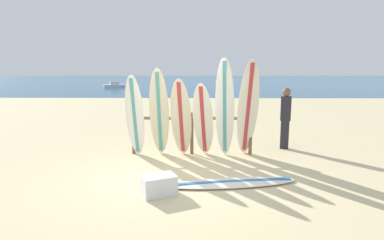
# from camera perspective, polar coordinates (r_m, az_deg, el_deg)

# --- Properties ---
(ground_plane) EXTENTS (120.00, 120.00, 0.00)m
(ground_plane) POSITION_cam_1_polar(r_m,az_deg,el_deg) (6.80, -4.02, -10.10)
(ground_plane) COLOR beige
(ocean_water) EXTENTS (120.00, 80.00, 0.01)m
(ocean_water) POSITION_cam_1_polar(r_m,az_deg,el_deg) (64.43, 0.44, 7.30)
(ocean_water) COLOR #1E5984
(ocean_water) RESTS_ON ground
(surfboard_rack) EXTENTS (3.22, 0.09, 1.12)m
(surfboard_rack) POSITION_cam_1_polar(r_m,az_deg,el_deg) (8.30, -0.03, -1.26)
(surfboard_rack) COLOR brown
(surfboard_rack) RESTS_ON ground
(surfboard_leaning_far_left) EXTENTS (0.52, 0.57, 2.12)m
(surfboard_leaning_far_left) POSITION_cam_1_polar(r_m,az_deg,el_deg) (8.14, -10.37, 0.71)
(surfboard_leaning_far_left) COLOR white
(surfboard_leaning_far_left) RESTS_ON ground
(surfboard_leaning_left) EXTENTS (0.51, 0.90, 2.29)m
(surfboard_leaning_left) POSITION_cam_1_polar(r_m,az_deg,el_deg) (7.96, -5.98, 1.23)
(surfboard_leaning_left) COLOR beige
(surfboard_leaning_left) RESTS_ON ground
(surfboard_leaning_center_left) EXTENTS (0.62, 0.78, 2.04)m
(surfboard_leaning_center_left) POSITION_cam_1_polar(r_m,az_deg,el_deg) (7.98, -2.00, 0.37)
(surfboard_leaning_center_left) COLOR beige
(surfboard_leaning_center_left) RESTS_ON ground
(surfboard_leaning_center) EXTENTS (0.66, 0.86, 1.93)m
(surfboard_leaning_center) POSITION_cam_1_polar(r_m,az_deg,el_deg) (7.97, 2.03, -0.02)
(surfboard_leaning_center) COLOR white
(surfboard_leaning_center) RESTS_ON ground
(surfboard_leaning_center_right) EXTENTS (0.59, 0.69, 2.56)m
(surfboard_leaning_center_right) POSITION_cam_1_polar(r_m,az_deg,el_deg) (7.93, 5.98, 2.16)
(surfboard_leaning_center_right) COLOR white
(surfboard_leaning_center_right) RESTS_ON ground
(surfboard_leaning_right) EXTENTS (0.56, 0.95, 2.51)m
(surfboard_leaning_right) POSITION_cam_1_polar(r_m,az_deg,el_deg) (8.03, 10.14, 2.00)
(surfboard_leaning_right) COLOR silver
(surfboard_leaning_right) RESTS_ON ground
(surfboard_lying_on_sand) EXTENTS (2.63, 0.97, 0.08)m
(surfboard_lying_on_sand) POSITION_cam_1_polar(r_m,az_deg,el_deg) (6.35, 7.49, -11.26)
(surfboard_lying_on_sand) COLOR white
(surfboard_lying_on_sand) RESTS_ON ground
(beachgoer_standing) EXTENTS (0.31, 0.23, 1.73)m
(beachgoer_standing) POSITION_cam_1_polar(r_m,az_deg,el_deg) (9.21, 16.64, 0.78)
(beachgoer_standing) COLOR #26262D
(beachgoer_standing) RESTS_ON ground
(small_boat_offshore) EXTENTS (2.80, 2.15, 0.71)m
(small_boat_offshore) POSITION_cam_1_polar(r_m,az_deg,el_deg) (39.74, -13.96, 6.15)
(small_boat_offshore) COLOR silver
(small_boat_offshore) RESTS_ON ocean_water
(cooler_box) EXTENTS (0.71, 0.62, 0.36)m
(cooler_box) POSITION_cam_1_polar(r_m,az_deg,el_deg) (5.81, -6.08, -11.70)
(cooler_box) COLOR white
(cooler_box) RESTS_ON ground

